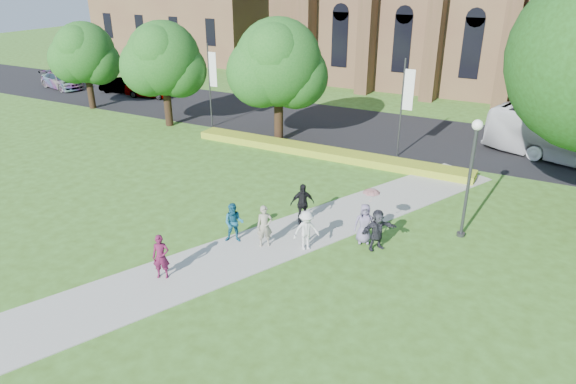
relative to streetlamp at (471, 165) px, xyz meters
The scene contains 21 objects.
ground 10.46m from the streetlamp, 139.09° to the right, with size 160.00×160.00×0.00m, color #3C5E1C.
road 15.79m from the streetlamp, 119.05° to the left, with size 160.00×10.00×0.02m, color black.
footpath 9.86m from the streetlamp, 143.75° to the right, with size 3.20×30.00×0.04m, color #B2B2A8.
flower_hedge 12.02m from the streetlamp, 144.81° to the left, with size 18.00×1.40×0.45m, color gold.
streetlamp is the anchor object (origin of this frame).
street_tree_0 23.77m from the streetlamp, 161.57° to the left, with size 5.20×5.20×7.50m.
street_tree_1 15.81m from the streetlamp, 149.35° to the left, with size 5.60×5.60×8.05m.
street_tree_2 32.65m from the streetlamp, 164.90° to the left, with size 4.80×4.80×6.95m.
banner_pole_0 10.23m from the streetlamp, 121.76° to the left, with size 0.70×0.10×6.00m.
banner_pole_1 21.25m from the streetlamp, 155.83° to the left, with size 0.70×0.10×6.00m.
car_0 33.08m from the streetlamp, 155.39° to the left, with size 1.75×4.34×1.48m, color gray.
car_1 36.33m from the streetlamp, 157.57° to the left, with size 1.37×3.94×1.30m, color gray.
car_2 41.95m from the streetlamp, 162.53° to the left, with size 2.14×5.27×1.53m, color gray.
pedestrian_0 12.97m from the streetlamp, 137.03° to the right, with size 0.64×0.42×1.76m, color #561333.
pedestrian_1 10.16m from the streetlamp, 148.98° to the right, with size 0.85×0.66×1.75m, color #175675.
pedestrian_2 7.33m from the streetlamp, 142.15° to the right, with size 1.11×0.64×1.72m, color silver.
pedestrian_3 7.40m from the streetlamp, 161.91° to the right, with size 1.12×0.47×1.91m, color black.
pedestrian_4 5.01m from the streetlamp, 143.92° to the right, with size 0.86×0.56×1.76m, color slate.
pedestrian_5 4.73m from the streetlamp, 135.20° to the right, with size 1.65×0.52×1.77m, color #27272F.
pedestrian_6 8.91m from the streetlamp, 145.96° to the right, with size 0.66×0.43×1.81m, color gray.
parasol 4.37m from the streetlamp, 143.58° to the right, with size 0.69×0.69×0.61m, color #DE9CB2.
Camera 1 is at (10.06, -14.56, 10.80)m, focal length 32.00 mm.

